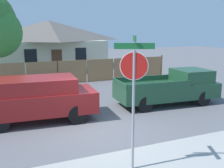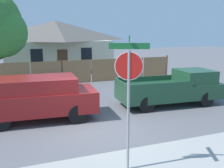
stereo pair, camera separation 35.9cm
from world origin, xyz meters
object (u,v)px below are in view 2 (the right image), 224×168
at_px(house, 56,43).
at_px(red_suv, 38,97).
at_px(stop_sign, 129,81).
at_px(orange_pickup, 173,88).

bearing_deg(house, red_suv, -101.79).
height_order(house, stop_sign, house).
bearing_deg(orange_pickup, house, 105.91).
height_order(house, orange_pickup, house).
height_order(orange_pickup, stop_sign, stop_sign).
relative_size(house, red_suv, 2.19).
xyz_separation_m(red_suv, stop_sign, (1.80, -4.90, 1.43)).
distance_m(house, orange_pickup, 16.01).
bearing_deg(stop_sign, orange_pickup, 70.32).
xyz_separation_m(red_suv, orange_pickup, (6.48, -0.02, -0.15)).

